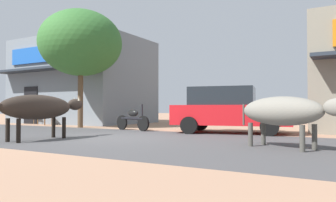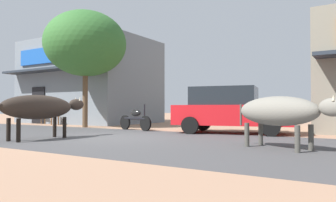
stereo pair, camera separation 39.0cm
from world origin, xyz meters
The scene contains 10 objects.
ground centered at (0.00, 0.00, 0.00)m, with size 80.00×80.00×0.00m, color #A47B5F.
asphalt_road centered at (0.00, 0.00, 0.00)m, with size 72.00×6.21×0.00m, color #464446.
storefront_left_cafe centered at (-7.90, 7.01, 2.49)m, with size 7.61×6.14×4.96m.
roadside_tree centered at (-4.41, 3.26, 3.88)m, with size 3.78×3.78×5.40m.
parked_hatchback_car centered at (2.52, 3.57, 0.84)m, with size 4.34×2.58×1.64m.
parked_motorcycle centered at (-1.22, 2.90, 0.46)m, with size 1.85×0.51×1.05m.
cow_near_brown centered at (-1.32, -1.43, 0.91)m, with size 0.70×2.88×1.27m.
cow_far_dark centered at (5.01, -0.05, 0.82)m, with size 2.49×1.39×1.16m.
cafe_chair_near_tree centered at (-8.68, 4.47, 0.51)m, with size 0.47×0.47×0.92m.
cafe_chair_by_doorway centered at (-7.51, 3.97, 0.51)m, with size 0.62×0.62×0.92m.
Camera 1 is at (6.25, -7.49, 0.90)m, focal length 34.09 mm.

